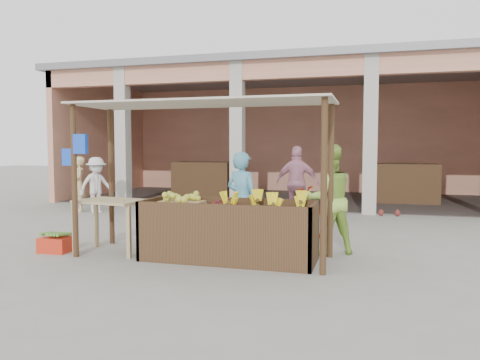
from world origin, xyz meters
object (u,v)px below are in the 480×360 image
(red_crate, at_px, (56,245))
(motorcycle, at_px, (281,210))
(vendor_blue, at_px, (242,197))
(side_table, at_px, (111,208))
(fruit_stall, at_px, (229,234))
(vendor_green, at_px, (328,196))

(red_crate, bearing_deg, motorcycle, 32.73)
(vendor_blue, bearing_deg, red_crate, 41.09)
(red_crate, height_order, motorcycle, motorcycle)
(side_table, distance_m, red_crate, 1.09)
(side_table, relative_size, vendor_blue, 0.66)
(fruit_stall, relative_size, red_crate, 5.48)
(fruit_stall, xyz_separation_m, red_crate, (-2.87, -0.26, -0.28))
(side_table, bearing_deg, red_crate, -156.49)
(side_table, height_order, red_crate, side_table)
(fruit_stall, xyz_separation_m, vendor_blue, (-0.01, 0.77, 0.47))
(fruit_stall, height_order, side_table, side_table)
(vendor_blue, height_order, motorcycle, vendor_blue)
(red_crate, relative_size, vendor_blue, 0.27)
(vendor_blue, bearing_deg, side_table, 42.97)
(fruit_stall, height_order, vendor_green, vendor_green)
(vendor_blue, bearing_deg, motorcycle, -87.31)
(fruit_stall, bearing_deg, red_crate, -174.74)
(vendor_blue, bearing_deg, vendor_green, -155.54)
(fruit_stall, bearing_deg, vendor_green, 31.48)
(side_table, distance_m, motorcycle, 3.15)
(side_table, bearing_deg, vendor_green, 22.41)
(vendor_green, bearing_deg, vendor_blue, -24.73)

